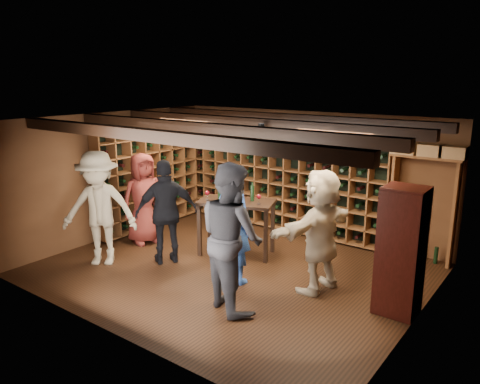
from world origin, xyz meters
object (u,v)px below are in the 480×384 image
Objects in this scene: man_blue_shirt at (233,226)px; guest_red_floral at (144,198)px; display_cabinet at (400,254)px; guest_woman_black at (167,212)px; guest_khaki at (99,209)px; guest_beige at (320,231)px; man_grey_suit at (231,237)px; tasting_table at (236,208)px.

man_blue_shirt reaches higher than guest_red_floral.
display_cabinet is at bearing -71.56° from guest_red_floral.
display_cabinet is 3.86m from guest_woman_black.
guest_khaki reaches higher than guest_red_floral.
guest_woman_black is at bearing 4.05° from guest_khaki.
guest_woman_black is at bearing -66.42° from guest_beige.
man_grey_suit is (0.49, -0.69, 0.12)m from man_blue_shirt.
tasting_table is at bearing 12.11° from guest_khaki.
guest_beige is 1.26× the size of tasting_table.
man_blue_shirt is 0.93× the size of guest_khaki.
man_blue_shirt is 0.88× the size of man_grey_suit.
tasting_table is at bearing 179.69° from guest_woman_black.
man_blue_shirt is 1.33m from guest_beige.
man_grey_suit reaches higher than guest_woman_black.
guest_khaki is at bearing -164.40° from display_cabinet.
guest_khaki is at bearing -15.67° from guest_woman_black.
guest_beige is at bearing -71.06° from guest_red_floral.
guest_red_floral is at bearing 177.05° from tasting_table.
display_cabinet is 0.84× the size of man_grey_suit.
man_grey_suit is at bearing 106.83° from guest_woman_black.
man_grey_suit is 1.99m from guest_woman_black.
guest_beige is 1.94m from tasting_table.
guest_beige is at bearing -32.88° from tasting_table.
guest_beige is at bearing 137.96° from guest_woman_black.
man_blue_shirt reaches higher than tasting_table.
display_cabinet is 4.90m from guest_red_floral.
guest_beige is (3.70, 0.13, 0.05)m from guest_red_floral.
man_grey_suit reaches higher than tasting_table.
tasting_table is at bearing -54.61° from man_blue_shirt.
tasting_table is at bearing -55.94° from guest_red_floral.
guest_beige reaches higher than tasting_table.
man_blue_shirt is 1.23× the size of tasting_table.
guest_red_floral is 0.97× the size of guest_woman_black.
display_cabinet is at bearing -167.00° from man_blue_shirt.
man_blue_shirt is at bearing -55.69° from guest_beige.
guest_beige is (2.62, 0.59, 0.03)m from guest_woman_black.
tasting_table is (1.61, 1.74, -0.11)m from guest_khaki.
guest_beige is (-1.20, -0.00, 0.08)m from display_cabinet.
guest_woman_black is at bearing -171.14° from display_cabinet.
man_blue_shirt is at bearing -167.60° from display_cabinet.
guest_red_floral is at bearing -8.53° from man_blue_shirt.
guest_khaki reaches higher than guest_beige.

